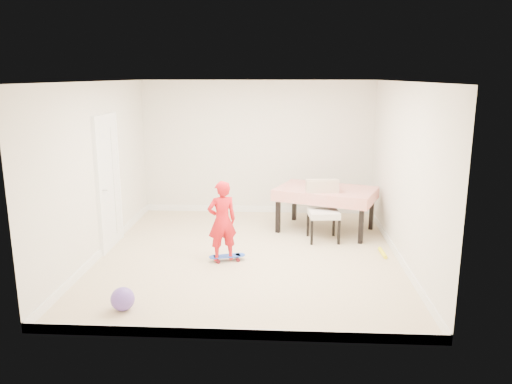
# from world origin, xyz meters

# --- Properties ---
(ground) EXTENTS (5.00, 5.00, 0.00)m
(ground) POSITION_xyz_m (0.00, 0.00, 0.00)
(ground) COLOR #C8B18B
(ground) RESTS_ON ground
(ceiling) EXTENTS (4.50, 5.00, 0.04)m
(ceiling) POSITION_xyz_m (0.00, 0.00, 2.58)
(ceiling) COLOR white
(ceiling) RESTS_ON wall_back
(wall_back) EXTENTS (4.50, 0.04, 2.60)m
(wall_back) POSITION_xyz_m (0.00, 2.48, 1.30)
(wall_back) COLOR silver
(wall_back) RESTS_ON ground
(wall_front) EXTENTS (4.50, 0.04, 2.60)m
(wall_front) POSITION_xyz_m (0.00, -2.48, 1.30)
(wall_front) COLOR silver
(wall_front) RESTS_ON ground
(wall_left) EXTENTS (0.04, 5.00, 2.60)m
(wall_left) POSITION_xyz_m (-2.23, 0.00, 1.30)
(wall_left) COLOR silver
(wall_left) RESTS_ON ground
(wall_right) EXTENTS (0.04, 5.00, 2.60)m
(wall_right) POSITION_xyz_m (2.23, 0.00, 1.30)
(wall_right) COLOR silver
(wall_right) RESTS_ON ground
(door) EXTENTS (0.11, 0.94, 2.11)m
(door) POSITION_xyz_m (-2.22, 0.30, 1.02)
(door) COLOR white
(door) RESTS_ON ground
(baseboard_back) EXTENTS (4.50, 0.02, 0.12)m
(baseboard_back) POSITION_xyz_m (0.00, 2.49, 0.06)
(baseboard_back) COLOR white
(baseboard_back) RESTS_ON ground
(baseboard_front) EXTENTS (4.50, 0.02, 0.12)m
(baseboard_front) POSITION_xyz_m (0.00, -2.49, 0.06)
(baseboard_front) COLOR white
(baseboard_front) RESTS_ON ground
(baseboard_left) EXTENTS (0.02, 5.00, 0.12)m
(baseboard_left) POSITION_xyz_m (-2.24, 0.00, 0.06)
(baseboard_left) COLOR white
(baseboard_left) RESTS_ON ground
(baseboard_right) EXTENTS (0.02, 5.00, 0.12)m
(baseboard_right) POSITION_xyz_m (2.24, 0.00, 0.06)
(baseboard_right) COLOR white
(baseboard_right) RESTS_ON ground
(dining_table) EXTENTS (1.90, 1.55, 0.77)m
(dining_table) POSITION_xyz_m (1.26, 1.31, 0.39)
(dining_table) COLOR #B61509
(dining_table) RESTS_ON ground
(dining_chair) EXTENTS (0.60, 0.67, 0.99)m
(dining_chair) POSITION_xyz_m (1.18, 0.79, 0.50)
(dining_chair) COLOR white
(dining_chair) RESTS_ON ground
(skateboard) EXTENTS (0.57, 0.34, 0.08)m
(skateboard) POSITION_xyz_m (-0.30, -0.24, 0.04)
(skateboard) COLOR blue
(skateboard) RESTS_ON ground
(child) EXTENTS (0.51, 0.43, 1.18)m
(child) POSITION_xyz_m (-0.37, -0.28, 0.59)
(child) COLOR red
(child) RESTS_ON ground
(balloon) EXTENTS (0.28, 0.28, 0.28)m
(balloon) POSITION_xyz_m (-1.34, -1.91, 0.14)
(balloon) COLOR #6647AC
(balloon) RESTS_ON ground
(foam_toy) EXTENTS (0.07, 0.40, 0.06)m
(foam_toy) POSITION_xyz_m (2.05, 0.14, 0.03)
(foam_toy) COLOR #FFF21A
(foam_toy) RESTS_ON ground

